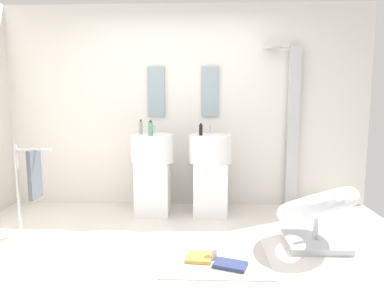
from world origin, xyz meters
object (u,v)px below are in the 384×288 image
at_px(shower_column, 292,125).
at_px(soap_bottle_green, 151,129).
at_px(pedestal_sink_left, 153,170).
at_px(magazine_navy, 230,265).
at_px(towel_rack, 32,176).
at_px(lounge_chair, 316,210).
at_px(pedestal_sink_right, 210,170).
at_px(magazine_ochre, 199,257).
at_px(coffee_mug, 214,253).
at_px(soap_bottle_grey, 141,128).
at_px(soap_bottle_black, 201,130).

distance_m(shower_column, soap_bottle_green, 1.81).
xyz_separation_m(pedestal_sink_left, magazine_navy, (0.84, -1.35, -0.52)).
distance_m(towel_rack, magazine_navy, 2.13).
relative_size(magazine_navy, soap_bottle_green, 1.52).
bearing_deg(lounge_chair, pedestal_sink_left, 152.97).
bearing_deg(soap_bottle_green, pedestal_sink_right, 11.23).
bearing_deg(magazine_ochre, shower_column, 58.90).
bearing_deg(coffee_mug, pedestal_sink_right, 90.41).
xyz_separation_m(pedestal_sink_right, soap_bottle_grey, (-0.84, 0.02, 0.51)).
xyz_separation_m(shower_column, magazine_navy, (-0.90, -1.69, -1.05)).
height_order(pedestal_sink_left, soap_bottle_grey, soap_bottle_grey).
distance_m(magazine_ochre, coffee_mug, 0.13).
distance_m(towel_rack, coffee_mug, 1.96).
bearing_deg(soap_bottle_grey, magazine_ochre, -59.69).
distance_m(shower_column, soap_bottle_grey, 1.91).
bearing_deg(soap_bottle_black, pedestal_sink_left, 172.89).
height_order(magazine_ochre, soap_bottle_grey, soap_bottle_grey).
height_order(magazine_navy, soap_bottle_black, soap_bottle_black).
bearing_deg(magazine_ochre, soap_bottle_black, 95.61).
bearing_deg(pedestal_sink_left, soap_bottle_grey, 170.47).
height_order(pedestal_sink_left, soap_bottle_black, soap_bottle_black).
xyz_separation_m(soap_bottle_black, soap_bottle_grey, (-0.72, 0.10, 0.02)).
bearing_deg(towel_rack, magazine_ochre, -15.62).
distance_m(pedestal_sink_right, magazine_navy, 1.45).
xyz_separation_m(magazine_ochre, coffee_mug, (0.12, 0.00, 0.04)).
relative_size(magazine_ochre, soap_bottle_black, 1.51).
distance_m(magazine_navy, soap_bottle_grey, 1.98).
relative_size(towel_rack, soap_bottle_grey, 5.37).
height_order(shower_column, magazine_navy, shower_column).
relative_size(soap_bottle_green, soap_bottle_black, 1.23).
bearing_deg(soap_bottle_green, soap_bottle_black, 6.42).
xyz_separation_m(towel_rack, coffee_mug, (1.82, -0.47, -0.57)).
distance_m(magazine_navy, soap_bottle_green, 1.80).
height_order(coffee_mug, soap_bottle_grey, soap_bottle_grey).
height_order(lounge_chair, soap_bottle_green, soap_bottle_green).
xyz_separation_m(soap_bottle_green, soap_bottle_grey, (-0.14, 0.16, 0.00)).
relative_size(magazine_navy, soap_bottle_black, 1.87).
relative_size(pedestal_sink_right, shower_column, 0.53).
bearing_deg(soap_bottle_grey, pedestal_sink_right, -1.62).
bearing_deg(lounge_chair, coffee_mug, -160.70).
height_order(soap_bottle_black, soap_bottle_grey, soap_bottle_grey).
xyz_separation_m(shower_column, towel_rack, (-2.85, -1.08, -0.45)).
height_order(pedestal_sink_left, shower_column, shower_column).
bearing_deg(soap_bottle_green, lounge_chair, -23.24).
xyz_separation_m(magazine_navy, soap_bottle_green, (-0.84, 1.21, 1.04)).
height_order(towel_rack, magazine_ochre, towel_rack).
bearing_deg(soap_bottle_grey, coffee_mug, -55.55).
height_order(shower_column, soap_bottle_green, shower_column).
bearing_deg(pedestal_sink_left, soap_bottle_black, -7.11).
bearing_deg(magazine_ochre, soap_bottle_green, 123.95).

